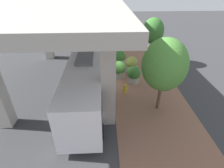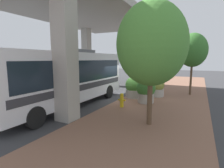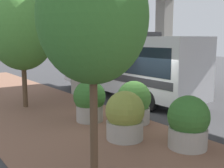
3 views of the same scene
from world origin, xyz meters
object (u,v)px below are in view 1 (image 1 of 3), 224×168
Objects in this scene: fire_hydrant at (125,89)px; street_tree_near at (164,65)px; bus at (85,82)px; planter_extra at (134,75)px; planter_front at (132,64)px; planter_back at (119,70)px; planter_middle at (120,58)px; street_tree_far at (153,31)px.

street_tree_near is at bearing 137.76° from fire_hydrant.
bus reaches higher than fire_hydrant.
planter_extra is (-1.02, -1.82, 0.39)m from fire_hydrant.
planter_front is 0.97× the size of planter_back.
bus reaches higher than planter_extra.
bus is 8.08m from planter_middle.
street_tree_near reaches higher than planter_extra.
planter_front is at bearing -128.15° from bus.
planter_extra reaches higher than planter_front.
bus is 6.03× the size of planter_extra.
street_tree_far is (-3.55, -0.24, 2.96)m from planter_middle.
planter_back reaches higher than fire_hydrant.
planter_back is (-2.91, -4.30, -1.18)m from bus.
fire_hydrant is 4.50m from street_tree_near.
bus is 5.35m from planter_extra.
street_tree_near reaches higher than planter_middle.
planter_front is 2.04m from planter_middle.
street_tree_far is at bearing -120.12° from fire_hydrant.
planter_back is 5.88m from street_tree_far.
fire_hydrant is at bearing 89.17° from planter_middle.
street_tree_near is (-1.30, 3.92, 2.83)m from planter_extra.
planter_extra is at bearing 102.51° from planter_middle.
street_tree_far is (-2.62, -4.45, 2.91)m from planter_extra.
street_tree_far is at bearing -141.36° from planter_front.
planter_middle is at bearing -57.92° from planter_front.
bus is 5.32m from planter_back.
fire_hydrant is 4.47m from planter_front.
planter_back is (1.46, 1.26, 0.02)m from planter_front.
planter_front is at bearing -79.84° from street_tree_near.
planter_front is (-1.17, -4.30, 0.33)m from fire_hydrant.
bus reaches higher than planter_back.
bus is 3.76m from fire_hydrant.
street_tree_far reaches higher than planter_extra.
fire_hydrant is at bearing -42.24° from street_tree_near.
fire_hydrant is at bearing -158.46° from bus.
bus is 6.01× the size of planter_back.
planter_middle reaches higher than fire_hydrant.
street_tree_far is at bearing -176.11° from planter_middle.
street_tree_far reaches higher than planter_back.
planter_middle is at bearing -90.83° from fire_hydrant.
street_tree_near is at bearing 105.34° from planter_middle.
fire_hydrant is 0.54× the size of planter_extra.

